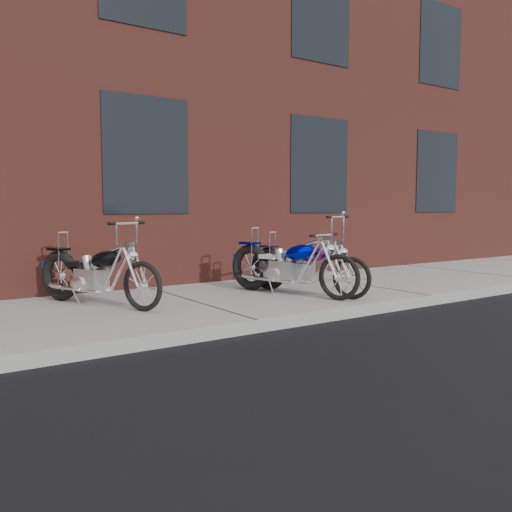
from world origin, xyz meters
TOP-DOWN VIEW (x-y plane):
  - ground at (0.00, 0.00)m, footprint 120.00×120.00m
  - sidewalk at (0.00, 1.50)m, footprint 22.00×3.00m
  - building_brick at (0.00, 8.00)m, footprint 22.00×10.00m
  - chopper_purple at (1.61, 1.13)m, footprint 0.75×1.96m
  - chopper_blue at (1.39, 1.22)m, footprint 0.81×2.11m
  - chopper_third at (-1.18, 1.92)m, footprint 0.96×1.97m

SIDE VIEW (x-z plane):
  - ground at x=0.00m, z-range 0.00..0.00m
  - sidewalk at x=0.00m, z-range 0.00..0.15m
  - chopper_purple at x=1.61m, z-range -0.05..1.08m
  - chopper_third at x=-1.18m, z-range -0.01..1.07m
  - chopper_blue at x=1.39m, z-range 0.07..1.02m
  - building_brick at x=0.00m, z-range 0.00..8.00m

